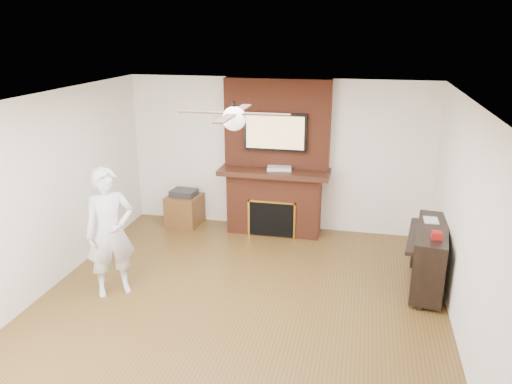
% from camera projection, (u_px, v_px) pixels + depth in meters
% --- Properties ---
extents(room_shell, '(5.36, 5.86, 2.86)m').
position_uv_depth(room_shell, '(235.00, 212.00, 5.66)').
color(room_shell, '#533918').
rests_on(room_shell, ground).
extents(fireplace, '(1.78, 0.64, 2.50)m').
position_uv_depth(fireplace, '(275.00, 173.00, 8.11)').
color(fireplace, maroon).
rests_on(fireplace, ground).
extents(tv, '(1.00, 0.08, 0.60)m').
position_uv_depth(tv, '(275.00, 132.00, 7.85)').
color(tv, black).
rests_on(tv, fireplace).
extents(ceiling_fan, '(1.21, 1.21, 0.31)m').
position_uv_depth(ceiling_fan, '(234.00, 118.00, 5.32)').
color(ceiling_fan, black).
rests_on(ceiling_fan, room_shell).
extents(person, '(0.73, 0.69, 1.66)m').
position_uv_depth(person, '(110.00, 232.00, 6.18)').
color(person, silver).
rests_on(person, ground).
extents(side_table, '(0.59, 0.59, 0.62)m').
position_uv_depth(side_table, '(185.00, 208.00, 8.59)').
color(side_table, brown).
rests_on(side_table, ground).
extents(piano, '(0.64, 1.33, 0.93)m').
position_uv_depth(piano, '(429.00, 256.00, 6.41)').
color(piano, black).
rests_on(piano, ground).
extents(cable_box, '(0.41, 0.27, 0.05)m').
position_uv_depth(cable_box, '(279.00, 168.00, 7.96)').
color(cable_box, silver).
rests_on(cable_box, fireplace).
extents(candle_orange, '(0.07, 0.07, 0.12)m').
position_uv_depth(candle_orange, '(264.00, 230.00, 8.27)').
color(candle_orange, orange).
rests_on(candle_orange, ground).
extents(candle_green, '(0.07, 0.07, 0.08)m').
position_uv_depth(candle_green, '(277.00, 233.00, 8.18)').
color(candle_green, '#367E32').
rests_on(candle_green, ground).
extents(candle_cream, '(0.08, 0.08, 0.10)m').
position_uv_depth(candle_cream, '(277.00, 231.00, 8.21)').
color(candle_cream, beige).
rests_on(candle_cream, ground).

